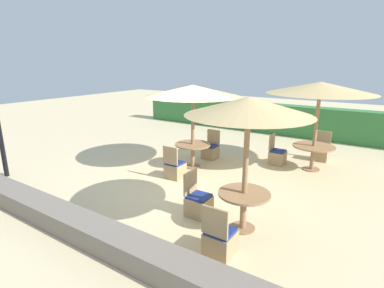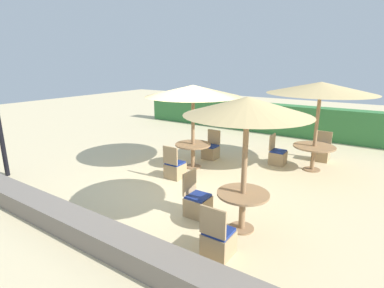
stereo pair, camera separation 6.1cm
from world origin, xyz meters
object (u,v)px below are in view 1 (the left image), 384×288
object	(u,v)px
patio_chair_front_right_south	(220,240)
patio_chair_back_right_west	(277,156)
parasol_front_right	(249,107)
round_table_center	(193,149)
patio_chair_center_south	(175,169)
patio_chair_center_north	(210,151)
patio_chair_back_right_north	(321,152)
patio_chair_front_right_west	(198,203)
round_table_back_right	(313,150)
parasol_center	(193,91)
round_table_front_right	(244,201)
parasol_back_right	(320,88)

from	to	relation	value
patio_chair_front_right_south	patio_chair_back_right_west	bearing A→B (deg)	97.55
patio_chair_back_right_west	parasol_front_right	world-z (taller)	parasol_front_right
round_table_center	parasol_front_right	bearing A→B (deg)	-41.58
patio_chair_center_south	patio_chair_front_right_south	size ratio (longest dim) A/B	1.00
patio_chair_center_north	patio_chair_back_right_west	world-z (taller)	same
patio_chair_back_right_west	round_table_center	bearing A→B (deg)	-50.29
patio_chair_back_right_north	patio_chair_front_right_west	world-z (taller)	same
patio_chair_back_right_north	parasol_front_right	size ratio (longest dim) A/B	0.37
round_table_back_right	patio_chair_front_right_west	xyz separation A→B (m)	(-1.38, -4.14, -0.34)
patio_chair_center_south	parasol_front_right	xyz separation A→B (m)	(2.64, -1.40, 2.09)
patio_chair_back_right_north	patio_chair_center_north	bearing A→B (deg)	30.07
patio_chair_back_right_west	patio_chair_front_right_south	bearing A→B (deg)	7.55
round_table_center	patio_chair_back_right_west	distance (m)	2.66
round_table_center	patio_chair_back_right_west	bearing A→B (deg)	39.71
patio_chair_back_right_west	parasol_front_right	xyz separation A→B (m)	(0.66, -4.08, 2.09)
patio_chair_back_right_north	patio_chair_front_right_south	world-z (taller)	same
parasol_center	patio_chair_front_right_west	bearing A→B (deg)	-54.80
round_table_front_right	patio_chair_front_right_south	bearing A→B (deg)	-89.66
round_table_front_right	parasol_front_right	bearing A→B (deg)	153.43
parasol_back_right	patio_chair_front_right_west	bearing A→B (deg)	-108.38
patio_chair_center_south	parasol_front_right	distance (m)	3.65
round_table_back_right	patio_chair_front_right_west	bearing A→B (deg)	-108.38
parasol_back_right	patio_chair_front_right_south	size ratio (longest dim) A/B	3.15
round_table_front_right	patio_chair_front_right_south	world-z (taller)	patio_chair_front_right_south
round_table_back_right	round_table_center	bearing A→B (deg)	-150.42
round_table_back_right	patio_chair_center_south	bearing A→B (deg)	-137.84
patio_chair_back_right_north	patio_chair_center_south	bearing A→B (deg)	51.53
patio_chair_front_right_west	patio_chair_front_right_south	bearing A→B (deg)	47.04
round_table_center	patio_chair_front_right_south	xyz separation A→B (m)	(2.70, -3.34, -0.31)
patio_chair_center_north	patio_chair_back_right_north	distance (m)	3.58
patio_chair_center_north	patio_chair_front_right_south	distance (m)	5.15
parasol_back_right	patio_chair_front_right_west	world-z (taller)	parasol_back_right
patio_chair_center_south	parasol_back_right	distance (m)	4.59
parasol_center	patio_chair_front_right_west	size ratio (longest dim) A/B	2.95
patio_chair_center_north	round_table_front_right	distance (m)	4.38
patio_chair_center_north	patio_chair_back_right_west	bearing A→B (deg)	-162.67
patio_chair_center_south	patio_chair_back_right_west	distance (m)	3.33
parasol_center	patio_chair_back_right_west	xyz separation A→B (m)	(2.03, 1.69, -2.03)
parasol_back_right	patio_chair_back_right_west	xyz separation A→B (m)	(-1.03, -0.05, -2.13)
parasol_back_right	parasol_front_right	bearing A→B (deg)	-95.16
patio_chair_front_right_south	patio_chair_back_right_north	bearing A→B (deg)	86.28
parasol_back_right	round_table_front_right	xyz separation A→B (m)	(-0.37, -4.13, -1.83)
patio_chair_back_right_north	patio_chair_front_right_south	xyz separation A→B (m)	(-0.40, -6.19, 0.00)
patio_chair_center_south	patio_chair_front_right_west	distance (m)	2.16
patio_chair_back_right_north	round_table_front_right	distance (m)	5.27
parasol_front_right	patio_chair_front_right_west	xyz separation A→B (m)	(-1.00, -0.01, -2.09)
patio_chair_center_north	round_table_front_right	bearing A→B (deg)	127.91
round_table_front_right	patio_chair_center_south	bearing A→B (deg)	152.03
patio_chair_center_south	parasol_back_right	size ratio (longest dim) A/B	0.32
patio_chair_center_south	patio_chair_front_right_south	distance (m)	3.54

